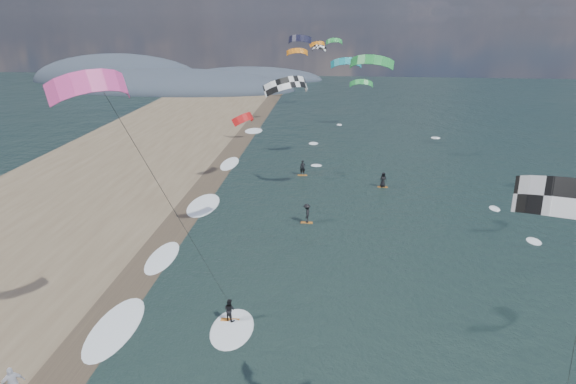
{
  "coord_description": "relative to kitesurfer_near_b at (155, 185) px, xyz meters",
  "views": [
    {
      "loc": [
        1.9,
        -17.36,
        18.09
      ],
      "look_at": [
        -1.0,
        12.0,
        7.0
      ],
      "focal_mm": 30.0,
      "sensor_mm": 36.0,
      "label": 1
    }
  ],
  "objects": [
    {
      "name": "bg_kite_field",
      "position": [
        6.61,
        48.36,
        1.58
      ],
      "size": [
        16.32,
        73.25,
        8.73
      ],
      "color": "red",
      "rests_on": "ground"
    },
    {
      "name": "coastal_hills",
      "position": [
        -38.39,
        104.59,
        -10.39
      ],
      "size": [
        80.0,
        41.0,
        15.0
      ],
      "color": "#3D4756",
      "rests_on": "ground"
    },
    {
      "name": "beach_walker",
      "position": [
        -6.98,
        -3.28,
        -9.44
      ],
      "size": [
        1.16,
        1.08,
        1.91
      ],
      "primitive_type": "imported",
      "rotation": [
        0.0,
        0.0,
        0.7
      ],
      "color": "silver",
      "rests_on": "ground"
    },
    {
      "name": "kitesurfer_near_b",
      "position": [
        0.0,
        0.0,
        0.0
      ],
      "size": [
        6.78,
        9.02,
        16.36
      ],
      "color": "#BF6B21",
      "rests_on": "ground"
    },
    {
      "name": "far_kitesurfers",
      "position": [
        7.94,
        24.91,
        -9.49
      ],
      "size": [
        10.15,
        14.34,
        1.85
      ],
      "color": "#BF6B21",
      "rests_on": "ground"
    },
    {
      "name": "shoreline_surf",
      "position": [
        -4.35,
        11.48,
        -10.39
      ],
      "size": [
        2.4,
        79.4,
        0.11
      ],
      "color": "white",
      "rests_on": "ground"
    },
    {
      "name": "wet_sand_strip",
      "position": [
        -5.55,
        6.73,
        -10.39
      ],
      "size": [
        3.0,
        240.0,
        0.0
      ],
      "primitive_type": "cube",
      "color": "#382D23",
      "rests_on": "ground"
    }
  ]
}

